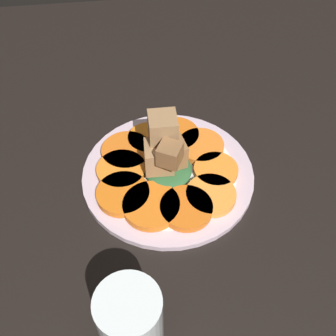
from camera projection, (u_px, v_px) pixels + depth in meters
The scene contains 15 objects.
table_slab at pixel (168, 180), 70.36cm from camera, with size 120.00×120.00×2.00cm, color black.
plate at pixel (168, 174), 69.21cm from camera, with size 28.07×28.07×1.05cm.
carrot_slice_0 at pixel (211, 195), 64.95cm from camera, with size 7.80×7.80×1.19cm, color orange.
carrot_slice_1 at pixel (216, 170), 68.23cm from camera, with size 7.18×7.18×1.19cm, color orange.
carrot_slice_2 at pixel (201, 146), 71.74cm from camera, with size 7.88×7.88×1.19cm, color orange.
carrot_slice_3 at pixel (176, 135), 73.47cm from camera, with size 8.16×8.16×1.19cm, color orange.
carrot_slice_4 at pixel (149, 139), 72.88cm from camera, with size 7.21×7.21×1.19cm, color orange.
carrot_slice_5 at pixel (127, 151), 70.99cm from camera, with size 8.51×8.51×1.19cm, color orange.
carrot_slice_6 at pixel (121, 170), 68.28cm from camera, with size 8.04×8.04×1.19cm, color orange.
carrot_slice_7 at pixel (123, 194), 65.11cm from camera, with size 8.31×8.31×1.19cm, color orange.
carrot_slice_8 at pixel (151, 206), 63.65cm from camera, with size 8.77×8.77×1.19cm, color orange.
carrot_slice_9 at pixel (186, 208), 63.36cm from camera, with size 8.03×8.03×1.19cm, color orange.
center_pile at pixel (166, 153), 65.95cm from camera, with size 8.63×7.73×10.30cm.
fork at pixel (202, 172), 68.48cm from camera, with size 17.06×6.49×0.40cm.
water_glass at pixel (130, 321), 48.76cm from camera, with size 7.70×7.70×10.36cm.
Camera 1 is at (-43.91, 5.68, 55.73)cm, focal length 45.00 mm.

